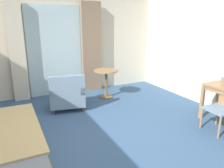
% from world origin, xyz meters
% --- Properties ---
extents(ground, '(6.75, 6.52, 0.10)m').
position_xyz_m(ground, '(0.00, 0.00, -0.05)').
color(ground, '#38567A').
extents(wall_back, '(6.35, 0.12, 2.66)m').
position_xyz_m(wall_back, '(0.00, 3.00, 1.33)').
color(wall_back, beige).
rests_on(wall_back, ground).
extents(balcony_glass_door, '(1.47, 0.02, 2.34)m').
position_xyz_m(balcony_glass_door, '(0.17, 2.92, 1.17)').
color(balcony_glass_door, silver).
rests_on(balcony_glass_door, ground).
extents(curtain_panel_left, '(0.36, 0.10, 2.45)m').
position_xyz_m(curtain_panel_left, '(-0.79, 2.82, 1.22)').
color(curtain_panel_left, beige).
rests_on(curtain_panel_left, ground).
extents(curtain_panel_right, '(0.56, 0.10, 2.45)m').
position_xyz_m(curtain_panel_right, '(1.12, 2.82, 1.22)').
color(curtain_panel_right, '#897056').
rests_on(curtain_panel_right, ground).
extents(desk_chair, '(0.46, 0.46, 0.93)m').
position_xyz_m(desk_chair, '(2.31, -0.52, 0.50)').
color(desk_chair, gray).
rests_on(desk_chair, ground).
extents(armchair_by_window, '(0.87, 0.84, 0.82)m').
position_xyz_m(armchair_by_window, '(0.08, 1.72, 0.33)').
color(armchair_by_window, gray).
rests_on(armchair_by_window, ground).
extents(round_cafe_table, '(0.62, 0.62, 0.73)m').
position_xyz_m(round_cafe_table, '(1.21, 2.05, 0.53)').
color(round_cafe_table, '#9E754C').
rests_on(round_cafe_table, ground).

